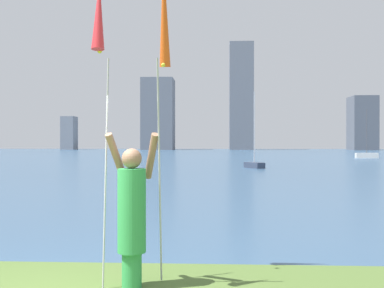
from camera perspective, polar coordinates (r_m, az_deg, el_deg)
ground at (r=56.20m, az=0.72°, el=-1.71°), size 120.00×138.00×0.12m
person at (r=6.24m, az=-7.25°, el=-8.01°), size 0.73×0.54×2.01m
kite_flag_left at (r=6.13m, az=-11.11°, el=13.87°), size 0.16×0.66×3.92m
kite_flag_right at (r=6.94m, az=-3.39°, el=15.02°), size 0.16×1.00×4.52m
sailboat_1 at (r=34.23m, az=7.50°, el=-2.38°), size 1.46×1.86×5.44m
sailboat_3 at (r=58.16m, az=20.28°, el=-1.24°), size 2.49×0.81×5.65m
skyline_tower_0 at (r=118.97m, az=-14.57°, el=1.29°), size 3.15×4.04×8.02m
skyline_tower_1 at (r=112.78m, az=-4.09°, el=3.58°), size 7.43×7.52×16.79m
skyline_tower_2 at (r=112.80m, az=5.95°, el=5.72°), size 5.59×4.98×25.17m
skyline_tower_3 at (r=114.98m, az=19.82°, el=2.36°), size 5.47×6.67×12.22m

